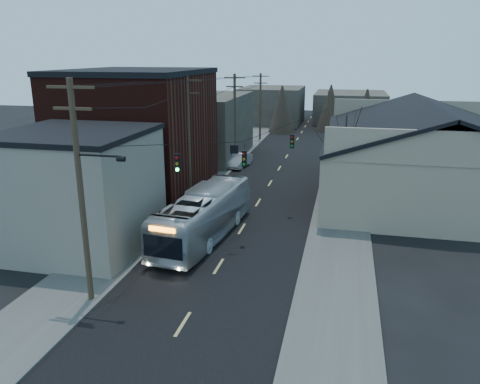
{
  "coord_description": "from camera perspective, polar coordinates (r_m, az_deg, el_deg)",
  "views": [
    {
      "loc": [
        6.46,
        -15.09,
        11.45
      ],
      "look_at": [
        0.16,
        12.74,
        3.0
      ],
      "focal_mm": 35.0,
      "sensor_mm": 36.0,
      "label": 1
    }
  ],
  "objects": [
    {
      "name": "road_surface",
      "position": [
        46.97,
        4.47,
        2.35
      ],
      "size": [
        9.0,
        110.0,
        0.02
      ],
      "primitive_type": "cube",
      "color": "black",
      "rests_on": "ground"
    },
    {
      "name": "warehouse",
      "position": [
        41.56,
        21.54,
        3.17
      ],
      "size": [
        16.16,
        20.6,
        7.73
      ],
      "color": "gray",
      "rests_on": "ground"
    },
    {
      "name": "parked_car",
      "position": [
        49.16,
        -0.06,
        3.88
      ],
      "size": [
        2.04,
        4.51,
        1.44
      ],
      "primitive_type": "imported",
      "rotation": [
        0.0,
        0.0,
        -0.12
      ],
      "color": "#9D9FA4",
      "rests_on": "ground"
    },
    {
      "name": "building_left_far",
      "position": [
        54.12,
        -4.59,
        7.99
      ],
      "size": [
        9.0,
        14.0,
        7.0
      ],
      "primitive_type": "cube",
      "color": "#38322C",
      "rests_on": "ground"
    },
    {
      "name": "building_far_right",
      "position": [
        85.56,
        13.25,
        10.06
      ],
      "size": [
        12.0,
        14.0,
        5.0
      ],
      "primitive_type": "cube",
      "color": "#38322C",
      "rests_on": "ground"
    },
    {
      "name": "utility_lines",
      "position": [
        40.91,
        -0.95,
        7.35
      ],
      "size": [
        11.24,
        45.28,
        10.5
      ],
      "color": "#382B1E",
      "rests_on": "ground"
    },
    {
      "name": "building_far_left",
      "position": [
        81.5,
        3.96,
        10.5
      ],
      "size": [
        10.0,
        12.0,
        6.0
      ],
      "primitive_type": "cube",
      "color": "#38322C",
      "rests_on": "ground"
    },
    {
      "name": "building_brick",
      "position": [
        39.29,
        -12.29,
        6.67
      ],
      "size": [
        10.0,
        12.0,
        10.0
      ],
      "primitive_type": "cube",
      "color": "black",
      "rests_on": "ground"
    },
    {
      "name": "bus",
      "position": [
        29.93,
        -4.43,
        -2.82
      ],
      "size": [
        3.79,
        11.52,
        3.15
      ],
      "primitive_type": "imported",
      "rotation": [
        0.0,
        0.0,
        3.04
      ],
      "color": "#A6ACB2",
      "rests_on": "ground"
    },
    {
      "name": "ground",
      "position": [
        20.02,
        -9.0,
        -18.63
      ],
      "size": [
        160.0,
        160.0,
        0.0
      ],
      "primitive_type": "plane",
      "color": "black",
      "rests_on": "ground"
    },
    {
      "name": "sidewalk_right",
      "position": [
        46.51,
        12.42,
        1.93
      ],
      "size": [
        4.0,
        110.0,
        0.12
      ],
      "primitive_type": "cube",
      "color": "#474744",
      "rests_on": "ground"
    },
    {
      "name": "bare_tree",
      "position": [
        35.96,
        12.53,
        3.49
      ],
      "size": [
        0.4,
        0.4,
        7.2
      ],
      "primitive_type": "cone",
      "color": "black",
      "rests_on": "ground"
    },
    {
      "name": "sidewalk_left",
      "position": [
        48.28,
        -3.19,
        2.82
      ],
      "size": [
        4.0,
        110.0,
        0.12
      ],
      "primitive_type": "cube",
      "color": "#474744",
      "rests_on": "ground"
    },
    {
      "name": "building_clapboard",
      "position": [
        29.71,
        -19.17,
        0.03
      ],
      "size": [
        8.0,
        8.0,
        7.0
      ],
      "primitive_type": "cube",
      "color": "#6F685D",
      "rests_on": "ground"
    }
  ]
}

